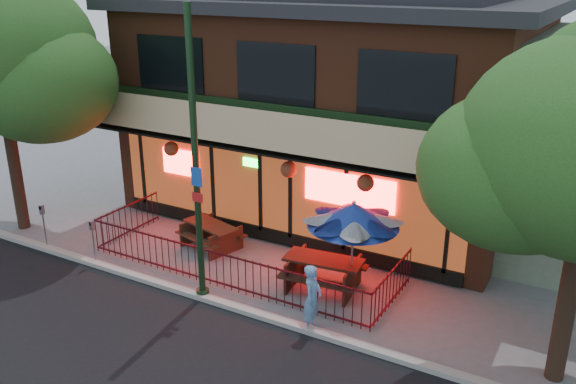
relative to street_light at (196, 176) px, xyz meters
name	(u,v)px	position (x,y,z in m)	size (l,w,h in m)	color
ground	(213,290)	(0.00, 0.40, -3.15)	(80.00, 80.00, 0.00)	gray
curb	(200,296)	(0.00, -0.10, -3.09)	(80.00, 0.25, 0.12)	#999993
restaurant_building	(337,83)	(0.00, 7.51, 0.98)	(12.96, 9.49, 8.05)	brown
patio_fence	(223,259)	(0.00, 0.91, -2.52)	(8.44, 2.62, 1.00)	#3E0D14
street_light	(196,176)	(0.00, 0.00, 0.00)	(0.43, 0.32, 7.00)	black
picnic_table_left	(211,232)	(-1.51, 2.42, -2.67)	(2.00, 1.72, 0.73)	#402417
picnic_table_right	(324,269)	(2.40, 1.85, -2.60)	(2.12, 1.72, 0.84)	#331D12
patio_umbrella	(353,215)	(3.14, 1.88, -1.00)	(2.20, 2.20, 2.51)	gray
pedestrian	(312,298)	(3.02, 0.05, -2.36)	(0.58, 0.38, 1.59)	#6494C8
parking_meter_near	(93,235)	(-3.67, 0.00, -2.29)	(0.13, 0.11, 1.27)	gray
parking_meter_far	(43,219)	(-5.62, 0.00, -2.24)	(0.15, 0.14, 1.35)	gray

